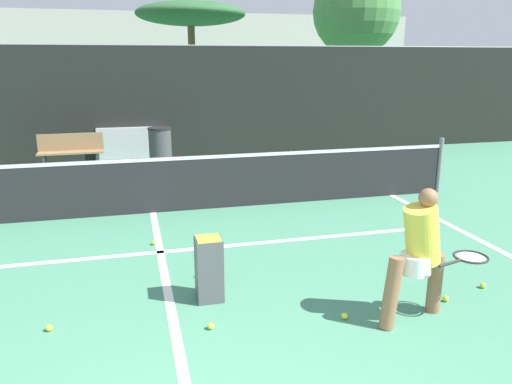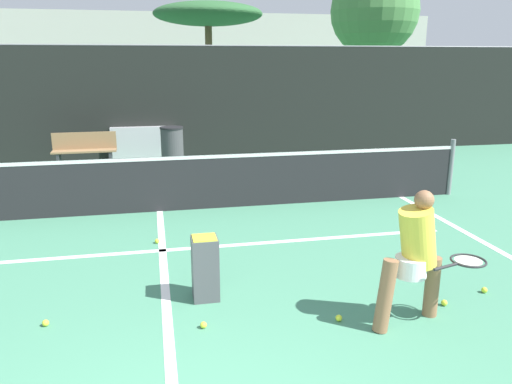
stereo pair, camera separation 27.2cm
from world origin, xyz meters
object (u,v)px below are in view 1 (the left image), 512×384
object	(u,v)px
ball_hopper	(209,267)
parked_car	(130,126)
player_practicing	(420,251)
courtside_bench	(71,151)
trash_bin	(160,147)

from	to	relation	value
ball_hopper	parked_car	xyz separation A→B (m)	(-0.72, 10.31, 0.22)
parked_car	player_practicing	bearing A→B (deg)	-76.67
player_practicing	ball_hopper	distance (m)	2.18
player_practicing	parked_car	size ratio (longest dim) A/B	0.30
courtside_bench	trash_bin	distance (m)	2.04
courtside_bench	parked_car	xyz separation A→B (m)	(1.36, 3.11, 0.13)
trash_bin	courtside_bench	bearing A→B (deg)	177.46
courtside_bench	trash_bin	xyz separation A→B (m)	(2.04, -0.09, 0.02)
player_practicing	parked_car	bearing A→B (deg)	87.07
trash_bin	parked_car	world-z (taller)	parked_car
ball_hopper	trash_bin	bearing A→B (deg)	90.29
trash_bin	parked_car	xyz separation A→B (m)	(-0.68, 3.20, 0.11)
ball_hopper	trash_bin	size ratio (longest dim) A/B	0.74
ball_hopper	parked_car	world-z (taller)	parked_car
player_practicing	ball_hopper	bearing A→B (deg)	138.39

